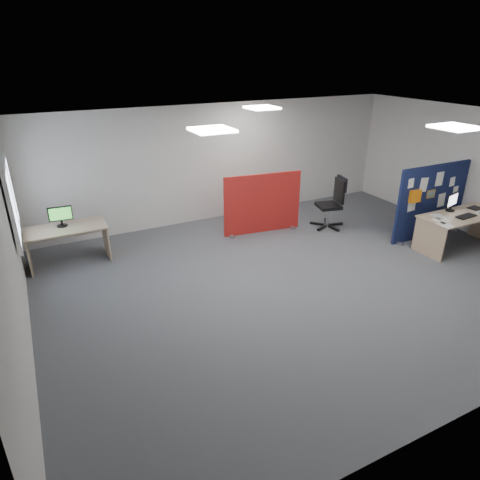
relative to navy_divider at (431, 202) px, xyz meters
name	(u,v)px	position (x,y,z in m)	size (l,w,h in m)	color
floor	(303,277)	(-3.46, -0.32, -0.81)	(9.00, 9.00, 0.00)	#4E5156
ceiling	(313,125)	(-3.46, -0.32, 1.89)	(9.00, 7.00, 0.02)	white
wall_back	(221,162)	(-3.46, 3.18, 0.54)	(9.00, 0.02, 2.70)	silver
wall_left	(12,261)	(-7.96, -0.32, 0.54)	(0.02, 7.00, 2.70)	silver
window	(11,200)	(-7.90, 1.68, 0.74)	(0.06, 1.70, 1.30)	white
ceiling_lights	(306,120)	(-3.13, 0.35, 1.86)	(4.10, 4.10, 0.04)	white
navy_divider	(431,202)	(0.00, 0.00, 0.00)	(1.95, 0.30, 1.61)	#0F1C3A
main_desk	(459,222)	(0.12, -0.66, -0.25)	(1.79, 0.80, 0.73)	tan
monitor_main	(452,201)	(0.08, -0.44, 0.13)	(0.42, 0.18, 0.37)	black
keyboard	(466,216)	(0.07, -0.82, -0.07)	(0.45, 0.18, 0.03)	black
paper_tray	(475,208)	(0.68, -0.57, -0.07)	(0.28, 0.22, 0.01)	black
red_divider	(262,204)	(-3.07, 1.87, -0.15)	(1.78, 0.30, 1.34)	#A11E14
second_desk	(67,236)	(-7.14, 2.24, -0.26)	(1.47, 0.73, 0.73)	tan
monitor_second	(60,216)	(-7.18, 2.29, 0.14)	(0.43, 0.19, 0.39)	black
office_chair	(334,199)	(-1.47, 1.40, -0.15)	(0.77, 0.75, 1.16)	black
desk_papers	(452,219)	(-0.28, -0.78, -0.08)	(1.44, 0.71, 0.00)	white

